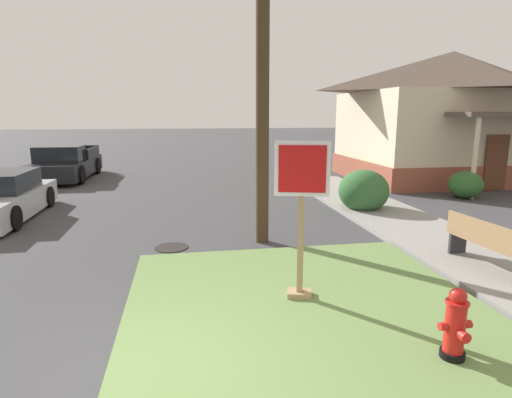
# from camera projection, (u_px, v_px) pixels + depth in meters

# --- Properties ---
(ground_plane) EXTENTS (160.00, 160.00, 0.00)m
(ground_plane) POSITION_uv_depth(u_px,v_px,m) (133.00, 387.00, 4.33)
(ground_plane) COLOR #3D3D3F
(grass_corner_patch) EXTENTS (5.15, 5.23, 0.08)m
(grass_corner_patch) POSITION_uv_depth(u_px,v_px,m) (306.00, 307.00, 6.05)
(grass_corner_patch) COLOR #668447
(grass_corner_patch) RESTS_ON ground
(sidewalk_strip) EXTENTS (2.20, 15.75, 0.12)m
(sidewalk_strip) POSITION_uv_depth(u_px,v_px,m) (406.00, 225.00, 10.47)
(sidewalk_strip) COLOR gray
(sidewalk_strip) RESTS_ON ground
(fire_hydrant) EXTENTS (0.38, 0.34, 0.84)m
(fire_hydrant) POSITION_uv_depth(u_px,v_px,m) (455.00, 326.00, 4.64)
(fire_hydrant) COLOR black
(fire_hydrant) RESTS_ON grass_corner_patch
(stop_sign) EXTENTS (0.76, 0.37, 2.34)m
(stop_sign) POSITION_uv_depth(u_px,v_px,m) (301.00, 221.00, 6.07)
(stop_sign) COLOR #A3845B
(stop_sign) RESTS_ON grass_corner_patch
(manhole_cover) EXTENTS (0.70, 0.70, 0.02)m
(manhole_cover) POSITION_uv_depth(u_px,v_px,m) (172.00, 247.00, 8.84)
(manhole_cover) COLOR black
(manhole_cover) RESTS_ON ground
(pickup_truck_black) EXTENTS (2.23, 5.11, 1.48)m
(pickup_truck_black) POSITION_uv_depth(u_px,v_px,m) (65.00, 165.00, 18.02)
(pickup_truck_black) COLOR black
(pickup_truck_black) RESTS_ON ground
(street_bench) EXTENTS (0.52, 1.72, 0.85)m
(street_bench) POSITION_uv_depth(u_px,v_px,m) (486.00, 241.00, 7.31)
(street_bench) COLOR #93704C
(street_bench) RESTS_ON sidewalk_strip
(utility_pole) EXTENTS (1.74, 0.28, 8.78)m
(utility_pole) POSITION_uv_depth(u_px,v_px,m) (263.00, 21.00, 8.35)
(utility_pole) COLOR #42301E
(utility_pole) RESTS_ON ground
(corner_house) EXTENTS (8.52, 7.62, 5.35)m
(corner_house) POSITION_uv_depth(u_px,v_px,m) (449.00, 115.00, 17.87)
(corner_house) COLOR brown
(corner_house) RESTS_ON ground
(shrub_near_porch) EXTENTS (1.09, 1.09, 0.92)m
(shrub_near_porch) POSITION_uv_depth(u_px,v_px,m) (466.00, 185.00, 13.99)
(shrub_near_porch) COLOR #2F5F2B
(shrub_near_porch) RESTS_ON ground
(shrub_by_curb) EXTENTS (1.43, 1.43, 1.22)m
(shrub_by_curb) POSITION_uv_depth(u_px,v_px,m) (364.00, 191.00, 12.00)
(shrub_by_curb) COLOR #306130
(shrub_by_curb) RESTS_ON ground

